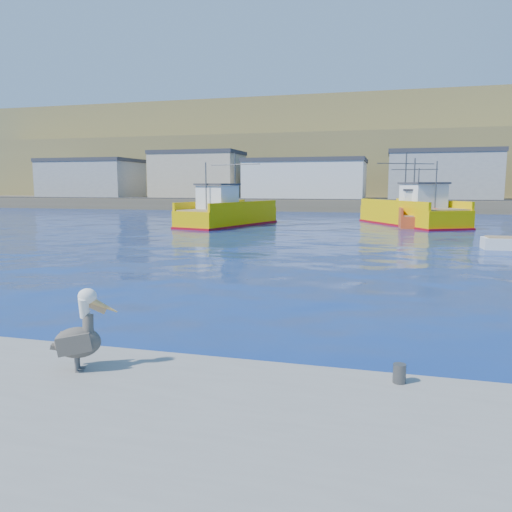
% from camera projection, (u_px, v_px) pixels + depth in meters
% --- Properties ---
extents(ground, '(260.00, 260.00, 0.00)m').
position_uv_depth(ground, '(264.00, 336.00, 11.81)').
color(ground, navy).
rests_on(ground, ground).
extents(dock_bollards, '(36.20, 0.20, 0.30)m').
position_uv_depth(dock_bollards, '(250.00, 360.00, 8.32)').
color(dock_bollards, '#4C4C4C').
rests_on(dock_bollards, dock).
extents(far_shore, '(200.00, 81.00, 24.00)m').
position_uv_depth(far_shore, '(379.00, 162.00, 115.05)').
color(far_shore, brown).
rests_on(far_shore, ground).
extents(trawler_yellow_a, '(6.73, 12.11, 6.54)m').
position_uv_depth(trawler_yellow_a, '(227.00, 214.00, 44.70)').
color(trawler_yellow_a, '#E7B900').
rests_on(trawler_yellow_a, ground).
extents(trawler_yellow_b, '(9.69, 12.83, 6.64)m').
position_uv_depth(trawler_yellow_b, '(413.00, 213.00, 44.97)').
color(trawler_yellow_b, '#E7B900').
rests_on(trawler_yellow_b, ground).
extents(boat_orange, '(4.03, 7.88, 6.00)m').
position_uv_depth(boat_orange, '(414.00, 215.00, 44.25)').
color(boat_orange, '#C5401B').
rests_on(boat_orange, ground).
extents(pelican, '(1.08, 0.72, 1.37)m').
position_uv_depth(pelican, '(80.00, 336.00, 8.19)').
color(pelican, '#595451').
rests_on(pelican, dock).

